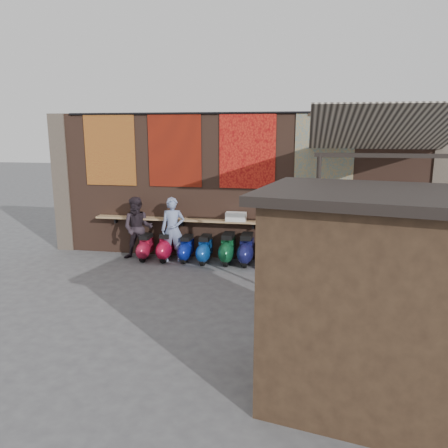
# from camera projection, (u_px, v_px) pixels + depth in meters

# --- Properties ---
(ground) EXTENTS (70.00, 70.00, 0.00)m
(ground) POSITION_uv_depth(u_px,v_px,m) (218.00, 290.00, 9.86)
(ground) COLOR #474749
(ground) RESTS_ON ground
(brick_wall) EXTENTS (10.00, 0.40, 4.00)m
(brick_wall) POSITION_uv_depth(u_px,v_px,m) (237.00, 187.00, 12.04)
(brick_wall) COLOR brown
(brick_wall) RESTS_ON ground
(pier_left) EXTENTS (0.50, 0.50, 4.00)m
(pier_left) POSITION_uv_depth(u_px,v_px,m) (65.00, 183.00, 12.98)
(pier_left) COLOR #4C4238
(pier_left) RESTS_ON ground
(pier_right) EXTENTS (0.50, 0.50, 4.00)m
(pier_right) POSITION_uv_depth(u_px,v_px,m) (439.00, 192.00, 11.09)
(pier_right) COLOR #4C4238
(pier_right) RESTS_ON ground
(eating_counter) EXTENTS (8.00, 0.32, 0.05)m
(eating_counter) POSITION_uv_depth(u_px,v_px,m) (235.00, 222.00, 11.87)
(eating_counter) COLOR #9E7A51
(eating_counter) RESTS_ON brick_wall
(shelf_box) EXTENTS (0.54, 0.28, 0.24)m
(shelf_box) POSITION_uv_depth(u_px,v_px,m) (236.00, 217.00, 11.80)
(shelf_box) COLOR white
(shelf_box) RESTS_ON eating_counter
(tapestry_redgold) EXTENTS (1.50, 0.02, 2.00)m
(tapestry_redgold) POSITION_uv_depth(u_px,v_px,m) (110.00, 150.00, 12.27)
(tapestry_redgold) COLOR maroon
(tapestry_redgold) RESTS_ON brick_wall
(tapestry_sun) EXTENTS (1.50, 0.02, 2.00)m
(tapestry_sun) POSITION_uv_depth(u_px,v_px,m) (175.00, 150.00, 11.92)
(tapestry_sun) COLOR red
(tapestry_sun) RESTS_ON brick_wall
(tapestry_orange) EXTENTS (1.50, 0.02, 2.00)m
(tapestry_orange) POSITION_uv_depth(u_px,v_px,m) (247.00, 151.00, 11.56)
(tapestry_orange) COLOR red
(tapestry_orange) RESTS_ON brick_wall
(tapestry_multi) EXTENTS (1.50, 0.02, 2.00)m
(tapestry_multi) POSITION_uv_depth(u_px,v_px,m) (324.00, 152.00, 11.20)
(tapestry_multi) COLOR #276992
(tapestry_multi) RESTS_ON brick_wall
(hang_rail) EXTENTS (9.50, 0.06, 0.06)m
(hang_rail) POSITION_uv_depth(u_px,v_px,m) (236.00, 113.00, 11.40)
(hang_rail) COLOR black
(hang_rail) RESTS_ON brick_wall
(scooter_stool_0) EXTENTS (0.33, 0.74, 0.70)m
(scooter_stool_0) POSITION_uv_depth(u_px,v_px,m) (146.00, 247.00, 12.11)
(scooter_stool_0) COLOR maroon
(scooter_stool_0) RESTS_ON ground
(scooter_stool_1) EXTENTS (0.37, 0.81, 0.77)m
(scooter_stool_1) POSITION_uv_depth(u_px,v_px,m) (166.00, 247.00, 12.04)
(scooter_stool_1) COLOR #A30C2A
(scooter_stool_1) RESTS_ON ground
(scooter_stool_2) EXTENTS (0.33, 0.74, 0.70)m
(scooter_stool_2) POSITION_uv_depth(u_px,v_px,m) (186.00, 249.00, 11.97)
(scooter_stool_2) COLOR navy
(scooter_stool_2) RESTS_ON ground
(scooter_stool_3) EXTENTS (0.35, 0.78, 0.74)m
(scooter_stool_3) POSITION_uv_depth(u_px,v_px,m) (205.00, 250.00, 11.81)
(scooter_stool_3) COLOR navy
(scooter_stool_3) RESTS_ON ground
(scooter_stool_4) EXTENTS (0.39, 0.86, 0.82)m
(scooter_stool_4) POSITION_uv_depth(u_px,v_px,m) (228.00, 249.00, 11.75)
(scooter_stool_4) COLOR #0F4E29
(scooter_stool_4) RESTS_ON ground
(scooter_stool_5) EXTENTS (0.39, 0.87, 0.83)m
(scooter_stool_5) POSITION_uv_depth(u_px,v_px,m) (246.00, 250.00, 11.65)
(scooter_stool_5) COLOR #14164C
(scooter_stool_5) RESTS_ON ground
(scooter_stool_6) EXTENTS (0.32, 0.71, 0.68)m
(scooter_stool_6) POSITION_uv_depth(u_px,v_px,m) (269.00, 254.00, 11.51)
(scooter_stool_6) COLOR #231751
(scooter_stool_6) RESTS_ON ground
(scooter_stool_7) EXTENTS (0.33, 0.74, 0.71)m
(scooter_stool_7) POSITION_uv_depth(u_px,v_px,m) (292.00, 254.00, 11.44)
(scooter_stool_7) COLOR maroon
(scooter_stool_7) RESTS_ON ground
(scooter_stool_8) EXTENTS (0.37, 0.83, 0.79)m
(scooter_stool_8) POSITION_uv_depth(u_px,v_px,m) (311.00, 254.00, 11.31)
(scooter_stool_8) COLOR #0C5A14
(scooter_stool_8) RESTS_ON ground
(scooter_stool_9) EXTENTS (0.34, 0.76, 0.72)m
(scooter_stool_9) POSITION_uv_depth(u_px,v_px,m) (334.00, 256.00, 11.24)
(scooter_stool_9) COLOR black
(scooter_stool_9) RESTS_ON ground
(scooter_stool_10) EXTENTS (0.33, 0.72, 0.69)m
(scooter_stool_10) POSITION_uv_depth(u_px,v_px,m) (358.00, 258.00, 11.14)
(scooter_stool_10) COLOR black
(scooter_stool_10) RESTS_ON ground
(diner_left) EXTENTS (0.71, 0.54, 1.77)m
(diner_left) POSITION_uv_depth(u_px,v_px,m) (173.00, 230.00, 11.90)
(diner_left) COLOR #7786AD
(diner_left) RESTS_ON ground
(diner_right) EXTENTS (0.94, 0.78, 1.75)m
(diner_right) POSITION_uv_depth(u_px,v_px,m) (138.00, 228.00, 12.08)
(diner_right) COLOR #281F25
(diner_right) RESTS_ON ground
(shopper_navy) EXTENTS (1.16, 1.01, 1.87)m
(shopper_navy) POSITION_uv_depth(u_px,v_px,m) (353.00, 254.00, 9.34)
(shopper_navy) COLOR #151F30
(shopper_navy) RESTS_ON ground
(shopper_grey) EXTENTS (1.20, 0.83, 1.70)m
(shopper_grey) POSITION_uv_depth(u_px,v_px,m) (391.00, 261.00, 9.14)
(shopper_grey) COLOR #4F4F54
(shopper_grey) RESTS_ON ground
(shopper_tan) EXTENTS (0.83, 0.91, 1.56)m
(shopper_tan) POSITION_uv_depth(u_px,v_px,m) (364.00, 264.00, 9.19)
(shopper_tan) COLOR #91775C
(shopper_tan) RESTS_ON ground
(market_stall) EXTENTS (2.81, 2.32, 2.71)m
(market_stall) POSITION_uv_depth(u_px,v_px,m) (370.00, 304.00, 5.58)
(market_stall) COLOR black
(market_stall) RESTS_ON ground
(stall_roof) EXTENTS (3.16, 2.65, 0.12)m
(stall_roof) POSITION_uv_depth(u_px,v_px,m) (378.00, 195.00, 5.28)
(stall_roof) COLOR black
(stall_roof) RESTS_ON market_stall
(stall_sign) EXTENTS (1.19, 0.27, 0.50)m
(stall_sign) POSITION_uv_depth(u_px,v_px,m) (377.00, 241.00, 6.33)
(stall_sign) COLOR gold
(stall_sign) RESTS_ON market_stall
(stall_shelf) EXTENTS (2.05, 0.50, 0.06)m
(stall_shelf) POSITION_uv_depth(u_px,v_px,m) (372.00, 304.00, 6.54)
(stall_shelf) COLOR #473321
(stall_shelf) RESTS_ON market_stall
(awning_canvas) EXTENTS (3.20, 3.28, 0.97)m
(awning_canvas) POSITION_uv_depth(u_px,v_px,m) (386.00, 130.00, 9.35)
(awning_canvas) COLOR beige
(awning_canvas) RESTS_ON brick_wall
(awning_ledger) EXTENTS (3.30, 0.08, 0.12)m
(awning_ledger) POSITION_uv_depth(u_px,v_px,m) (376.00, 113.00, 10.79)
(awning_ledger) COLOR #33261C
(awning_ledger) RESTS_ON brick_wall
(awning_header) EXTENTS (3.00, 0.08, 0.08)m
(awning_header) POSITION_uv_depth(u_px,v_px,m) (398.00, 156.00, 8.00)
(awning_header) COLOR black
(awning_header) RESTS_ON awning_post_left
(awning_post_left) EXTENTS (0.09, 0.09, 3.10)m
(awning_post_left) POSITION_uv_depth(u_px,v_px,m) (316.00, 233.00, 8.58)
(awning_post_left) COLOR black
(awning_post_left) RESTS_ON ground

